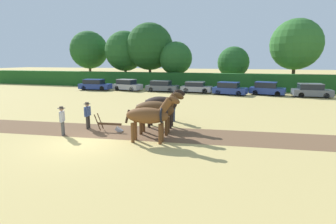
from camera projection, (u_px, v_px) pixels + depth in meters
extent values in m
plane|color=tan|center=(85.00, 142.00, 13.44)|extent=(240.00, 240.00, 0.00)
cube|color=brown|center=(73.00, 129.00, 15.92)|extent=(34.31, 6.49, 0.01)
cube|color=#1E511E|center=(190.00, 81.00, 38.20)|extent=(71.21, 1.71, 2.33)
cylinder|color=brown|center=(90.00, 72.00, 48.00)|extent=(0.44, 0.44, 4.12)
sphere|color=#235623|center=(89.00, 50.00, 47.24)|extent=(6.69, 6.69, 6.69)
cylinder|color=#423323|center=(126.00, 73.00, 44.92)|extent=(0.44, 0.44, 3.82)
sphere|color=#235623|center=(125.00, 51.00, 44.19)|extent=(6.67, 6.67, 6.67)
cylinder|color=brown|center=(150.00, 73.00, 43.13)|extent=(0.44, 0.44, 4.24)
sphere|color=#1E4C1E|center=(150.00, 47.00, 42.32)|extent=(7.50, 7.50, 7.50)
cylinder|color=#423323|center=(176.00, 77.00, 41.18)|extent=(0.44, 0.44, 3.02)
sphere|color=#235623|center=(176.00, 58.00, 40.62)|extent=(5.11, 5.11, 5.11)
cylinder|color=#423323|center=(232.00, 79.00, 40.17)|extent=(0.44, 0.44, 2.52)
sphere|color=#235623|center=(233.00, 62.00, 39.68)|extent=(4.74, 4.74, 4.74)
cylinder|color=#423323|center=(293.00, 74.00, 36.92)|extent=(0.44, 0.44, 4.38)
sphere|color=#2D6628|center=(296.00, 44.00, 36.13)|extent=(6.95, 6.95, 6.95)
ellipsoid|color=brown|center=(147.00, 116.00, 13.21)|extent=(2.28, 1.08, 0.81)
cylinder|color=brown|center=(162.00, 132.00, 13.48)|extent=(0.18, 0.18, 1.02)
cylinder|color=brown|center=(160.00, 134.00, 13.02)|extent=(0.18, 0.18, 1.02)
cylinder|color=brown|center=(135.00, 130.00, 13.73)|extent=(0.18, 0.18, 1.02)
cylinder|color=brown|center=(133.00, 133.00, 13.28)|extent=(0.18, 0.18, 1.02)
cylinder|color=brown|center=(165.00, 106.00, 12.94)|extent=(0.85, 0.47, 0.93)
ellipsoid|color=brown|center=(174.00, 100.00, 12.80)|extent=(0.70, 0.33, 0.54)
cube|color=black|center=(169.00, 103.00, 12.88)|extent=(0.45, 0.13, 0.60)
cylinder|color=black|center=(127.00, 116.00, 13.41)|extent=(0.31, 0.15, 0.71)
torus|color=black|center=(162.00, 115.00, 13.06)|extent=(0.20, 0.85, 0.84)
ellipsoid|color=#513319|center=(154.00, 110.00, 14.74)|extent=(2.34, 1.24, 0.96)
cylinder|color=#513319|center=(168.00, 125.00, 15.05)|extent=(0.18, 0.18, 0.97)
cylinder|color=#513319|center=(166.00, 127.00, 14.51)|extent=(0.18, 0.18, 0.97)
cylinder|color=#513319|center=(144.00, 124.00, 15.31)|extent=(0.18, 0.18, 0.97)
cylinder|color=#513319|center=(141.00, 126.00, 14.77)|extent=(0.18, 0.18, 0.97)
cylinder|color=#513319|center=(171.00, 101.00, 14.47)|extent=(0.88, 0.54, 0.92)
ellipsoid|color=#513319|center=(179.00, 96.00, 14.33)|extent=(0.70, 0.33, 0.54)
cube|color=gray|center=(175.00, 97.00, 14.39)|extent=(0.43, 0.12, 0.56)
cylinder|color=gray|center=(136.00, 111.00, 14.95)|extent=(0.31, 0.15, 0.71)
torus|color=black|center=(168.00, 109.00, 14.58)|extent=(0.21, 0.98, 0.97)
ellipsoid|color=black|center=(160.00, 104.00, 16.26)|extent=(2.17, 1.22, 0.96)
cylinder|color=black|center=(172.00, 118.00, 16.59)|extent=(0.18, 0.18, 1.02)
cylinder|color=black|center=(170.00, 120.00, 16.05)|extent=(0.18, 0.18, 1.02)
cylinder|color=black|center=(151.00, 118.00, 16.83)|extent=(0.18, 0.18, 1.02)
cylinder|color=black|center=(149.00, 119.00, 16.29)|extent=(0.18, 0.18, 1.02)
cylinder|color=black|center=(174.00, 97.00, 16.01)|extent=(0.83, 0.53, 0.86)
ellipsoid|color=black|center=(181.00, 93.00, 15.89)|extent=(0.70, 0.33, 0.54)
cube|color=black|center=(177.00, 94.00, 15.94)|extent=(0.39, 0.12, 0.51)
cylinder|color=black|center=(145.00, 105.00, 16.45)|extent=(0.31, 0.15, 0.71)
torus|color=black|center=(172.00, 103.00, 16.11)|extent=(0.21, 0.98, 0.97)
cube|color=#4C331E|center=(109.00, 124.00, 15.41)|extent=(1.47, 0.25, 0.12)
cube|color=#939399|center=(119.00, 130.00, 15.37)|extent=(0.50, 0.25, 0.39)
cylinder|color=#4C331E|center=(100.00, 121.00, 15.70)|extent=(0.40, 0.10, 0.96)
cylinder|color=#4C331E|center=(97.00, 123.00, 15.32)|extent=(0.40, 0.10, 0.96)
cylinder|color=#38332D|center=(89.00, 122.00, 16.13)|extent=(0.14, 0.14, 0.80)
cylinder|color=#38332D|center=(87.00, 123.00, 15.93)|extent=(0.14, 0.14, 0.80)
cube|color=#3D5184|center=(87.00, 111.00, 15.90)|extent=(0.23, 0.48, 0.57)
sphere|color=tan|center=(87.00, 105.00, 15.82)|extent=(0.22, 0.22, 0.22)
cylinder|color=#3D5184|center=(90.00, 111.00, 16.17)|extent=(0.09, 0.09, 0.53)
cylinder|color=#3D5184|center=(85.00, 113.00, 15.63)|extent=(0.09, 0.09, 0.53)
cylinder|color=#42382D|center=(87.00, 104.00, 15.81)|extent=(0.41, 0.41, 0.02)
cylinder|color=#42382D|center=(87.00, 103.00, 15.80)|extent=(0.21, 0.21, 0.10)
cylinder|color=#28334C|center=(174.00, 115.00, 18.06)|extent=(0.14, 0.14, 0.86)
cylinder|color=#28334C|center=(174.00, 115.00, 17.84)|extent=(0.14, 0.14, 0.86)
cube|color=#3D5184|center=(174.00, 105.00, 17.81)|extent=(0.31, 0.53, 0.61)
sphere|color=tan|center=(174.00, 98.00, 17.72)|extent=(0.23, 0.23, 0.23)
cylinder|color=#3D5184|center=(174.00, 104.00, 18.10)|extent=(0.09, 0.09, 0.57)
cylinder|color=#3D5184|center=(174.00, 106.00, 17.52)|extent=(0.09, 0.09, 0.57)
cylinder|color=#665B4C|center=(174.00, 97.00, 17.71)|extent=(0.44, 0.44, 0.02)
cylinder|color=#665B4C|center=(174.00, 97.00, 17.70)|extent=(0.22, 0.22, 0.10)
cylinder|color=#4C4C4C|center=(63.00, 128.00, 14.73)|extent=(0.14, 0.14, 0.80)
cylinder|color=#4C4C4C|center=(63.00, 129.00, 14.53)|extent=(0.14, 0.14, 0.80)
cube|color=#B7B7BC|center=(62.00, 116.00, 14.50)|extent=(0.38, 0.50, 0.56)
sphere|color=tan|center=(61.00, 109.00, 14.42)|extent=(0.22, 0.22, 0.22)
cylinder|color=#B7B7BC|center=(63.00, 116.00, 14.77)|extent=(0.09, 0.09, 0.53)
cylinder|color=#B7B7BC|center=(61.00, 118.00, 14.23)|extent=(0.09, 0.09, 0.53)
cylinder|color=#42382D|center=(61.00, 108.00, 14.41)|extent=(0.41, 0.41, 0.02)
cylinder|color=#42382D|center=(61.00, 107.00, 14.40)|extent=(0.20, 0.20, 0.10)
cube|color=navy|center=(96.00, 86.00, 36.96)|extent=(4.54, 2.20, 0.70)
cube|color=black|center=(94.00, 82.00, 36.88)|extent=(2.77, 1.86, 0.58)
cube|color=navy|center=(94.00, 79.00, 36.82)|extent=(2.77, 1.86, 0.06)
cylinder|color=black|center=(107.00, 87.00, 37.50)|extent=(0.68, 0.28, 0.67)
cylinder|color=black|center=(102.00, 88.00, 35.96)|extent=(0.68, 0.28, 0.67)
cylinder|color=black|center=(90.00, 87.00, 38.04)|extent=(0.68, 0.28, 0.67)
cylinder|color=black|center=(84.00, 88.00, 36.49)|extent=(0.68, 0.28, 0.67)
cube|color=#9E9EA8|center=(128.00, 87.00, 36.25)|extent=(4.25, 2.45, 0.72)
cube|color=black|center=(126.00, 82.00, 36.22)|extent=(2.65, 1.98, 0.59)
cube|color=#9E9EA8|center=(126.00, 79.00, 36.15)|extent=(2.65, 1.98, 0.06)
cylinder|color=black|center=(138.00, 88.00, 36.40)|extent=(0.70, 0.34, 0.67)
cylinder|color=black|center=(132.00, 89.00, 35.08)|extent=(0.70, 0.34, 0.67)
cylinder|color=black|center=(124.00, 87.00, 37.51)|extent=(0.70, 0.34, 0.67)
cylinder|color=black|center=(117.00, 88.00, 36.19)|extent=(0.70, 0.34, 0.67)
cube|color=#565B66|center=(162.00, 88.00, 35.17)|extent=(4.30, 1.85, 0.67)
cube|color=black|center=(161.00, 83.00, 35.11)|extent=(2.59, 1.65, 0.56)
cube|color=#565B66|center=(161.00, 81.00, 35.05)|extent=(2.59, 1.65, 0.06)
cylinder|color=black|center=(174.00, 89.00, 35.56)|extent=(0.62, 0.23, 0.61)
cylinder|color=black|center=(170.00, 90.00, 34.09)|extent=(0.62, 0.23, 0.61)
cylinder|color=black|center=(155.00, 88.00, 36.33)|extent=(0.62, 0.23, 0.61)
cylinder|color=black|center=(151.00, 89.00, 34.85)|extent=(0.62, 0.23, 0.61)
cube|color=#9E9EA8|center=(197.00, 89.00, 33.93)|extent=(3.95, 1.94, 0.65)
cube|color=black|center=(195.00, 84.00, 33.87)|extent=(2.38, 1.71, 0.52)
cube|color=#9E9EA8|center=(195.00, 82.00, 33.82)|extent=(2.38, 1.71, 0.06)
cylinder|color=black|center=(207.00, 90.00, 34.35)|extent=(0.68, 0.24, 0.67)
cylinder|color=black|center=(205.00, 91.00, 32.84)|extent=(0.68, 0.24, 0.67)
cylinder|color=black|center=(189.00, 89.00, 35.08)|extent=(0.68, 0.24, 0.67)
cylinder|color=black|center=(186.00, 90.00, 33.57)|extent=(0.68, 0.24, 0.67)
cube|color=navy|center=(230.00, 90.00, 31.82)|extent=(4.24, 2.53, 0.71)
cube|color=black|center=(229.00, 85.00, 31.78)|extent=(2.65, 2.05, 0.60)
cube|color=navy|center=(229.00, 82.00, 31.71)|extent=(2.65, 2.05, 0.06)
cylinder|color=black|center=(242.00, 92.00, 31.99)|extent=(0.65, 0.33, 0.62)
cylinder|color=black|center=(239.00, 94.00, 30.61)|extent=(0.65, 0.33, 0.62)
cylinder|color=black|center=(222.00, 91.00, 33.10)|extent=(0.65, 0.33, 0.62)
cylinder|color=black|center=(218.00, 92.00, 31.73)|extent=(0.65, 0.33, 0.62)
cube|color=navy|center=(267.00, 91.00, 31.60)|extent=(4.31, 2.61, 0.73)
cube|color=black|center=(266.00, 85.00, 31.56)|extent=(2.70, 2.10, 0.62)
cube|color=navy|center=(266.00, 82.00, 31.50)|extent=(2.70, 2.10, 0.06)
cylinder|color=black|center=(279.00, 92.00, 31.76)|extent=(0.65, 0.34, 0.62)
cylinder|color=black|center=(278.00, 94.00, 30.37)|extent=(0.65, 0.34, 0.62)
cylinder|color=black|center=(258.00, 91.00, 32.92)|extent=(0.65, 0.34, 0.62)
cylinder|color=black|center=(255.00, 93.00, 31.52)|extent=(0.65, 0.34, 0.62)
cube|color=#565B66|center=(312.00, 93.00, 29.78)|extent=(4.16, 2.01, 0.71)
cube|color=black|center=(310.00, 87.00, 29.70)|extent=(2.52, 1.76, 0.61)
cube|color=#565B66|center=(311.00, 84.00, 29.64)|extent=(2.52, 1.76, 0.06)
cylinder|color=black|center=(322.00, 94.00, 30.30)|extent=(0.62, 0.25, 0.61)
cylinder|color=black|center=(326.00, 96.00, 28.75)|extent=(0.62, 0.25, 0.61)
cylinder|color=black|center=(298.00, 93.00, 30.90)|extent=(0.62, 0.25, 0.61)
cylinder|color=black|center=(301.00, 95.00, 29.35)|extent=(0.62, 0.25, 0.61)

